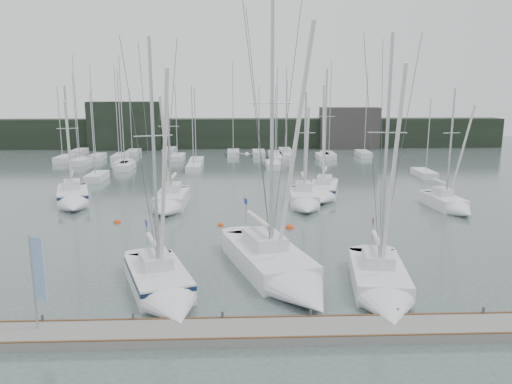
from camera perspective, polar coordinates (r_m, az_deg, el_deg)
ground at (r=27.12m, az=0.70°, el=-11.08°), size 160.00×160.00×0.00m
dock at (r=22.52m, az=1.38°, el=-15.62°), size 24.00×2.00×0.40m
far_treeline at (r=87.29m, az=-1.40°, el=6.73°), size 90.00×4.00×5.00m
far_building_left at (r=87.19m, az=-14.75°, el=7.32°), size 12.00×3.00×8.00m
far_building_right at (r=87.36m, az=10.60°, el=7.19°), size 10.00×3.00×7.00m
mast_forest at (r=72.09m, az=-5.49°, el=3.92°), size 48.87×27.94×14.80m
sailboat_near_left at (r=26.15m, az=-10.48°, el=-10.85°), size 5.33×8.62×13.90m
sailboat_near_center at (r=27.70m, az=3.17°, el=-9.28°), size 6.52×11.84×16.57m
sailboat_near_right at (r=26.60m, az=14.29°, el=-10.73°), size 3.98×9.03×14.15m
sailboat_mid_a at (r=47.88m, az=-20.18°, el=-0.77°), size 4.90×8.28×11.51m
sailboat_mid_b at (r=44.20m, az=-9.88°, el=-1.28°), size 2.81×7.95×11.99m
sailboat_mid_c at (r=44.41m, az=5.59°, el=-1.08°), size 2.91×7.30×10.91m
sailboat_mid_d at (r=48.35m, az=7.65°, el=-0.04°), size 4.36×8.31×13.01m
sailboat_mid_e at (r=46.29m, az=21.43°, el=-1.43°), size 2.94×6.82×11.13m
buoy_a at (r=38.96m, az=-4.06°, el=-3.83°), size 0.47×0.47×0.47m
buoy_b at (r=38.24m, az=3.86°, el=-4.14°), size 0.61×0.61×0.61m
buoy_c at (r=41.15m, az=-15.58°, el=-3.39°), size 0.56×0.56×0.56m
dock_banner at (r=23.18m, az=-23.78°, el=-8.57°), size 0.63×0.22×4.23m
seagull at (r=25.78m, az=-1.06°, el=4.37°), size 1.01×0.47×0.20m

